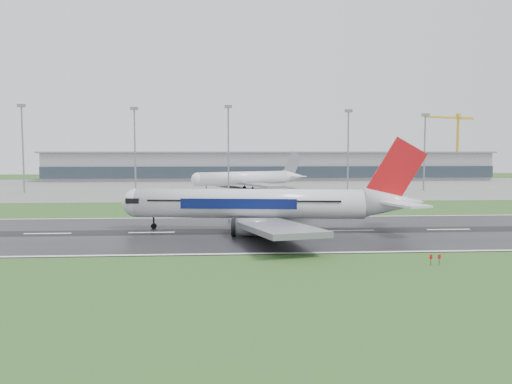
{
  "coord_description": "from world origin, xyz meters",
  "views": [
    {
      "loc": [
        -25.85,
        -99.69,
        16.04
      ],
      "look_at": [
        -18.66,
        12.0,
        7.0
      ],
      "focal_mm": 35.59,
      "sensor_mm": 36.0,
      "label": 1
    }
  ],
  "objects": [
    {
      "name": "floodmast_3",
      "position": [
        23.77,
        100.0,
        15.67
      ],
      "size": [
        0.64,
        0.64,
        31.35
      ],
      "primitive_type": "cylinder",
      "color": "gray",
      "rests_on": "ground"
    },
    {
      "name": "floodmast_2",
      "position": [
        -23.84,
        100.0,
        16.38
      ],
      "size": [
        0.64,
        0.64,
        32.75
      ],
      "primitive_type": "cylinder",
      "color": "gray",
      "rests_on": "ground"
    },
    {
      "name": "tower_crane",
      "position": [
        115.83,
        200.0,
        19.51
      ],
      "size": [
        37.07,
        16.47,
        39.02
      ],
      "primitive_type": null,
      "rotation": [
        0.0,
        0.0,
        0.38
      ],
      "color": "gold",
      "rests_on": "ground"
    },
    {
      "name": "parked_airliner",
      "position": [
        -15.81,
        111.45,
        7.73
      ],
      "size": [
        67.27,
        65.39,
        15.31
      ],
      "primitive_type": null,
      "rotation": [
        0.0,
        0.0,
        0.41
      ],
      "color": "silver",
      "rests_on": "apron"
    },
    {
      "name": "main_airliner",
      "position": [
        -16.35,
        2.18,
        9.06
      ],
      "size": [
        67.29,
        64.77,
        17.93
      ],
      "primitive_type": null,
      "rotation": [
        0.0,
        0.0,
        -0.12
      ],
      "color": "silver",
      "rests_on": "runway"
    },
    {
      "name": "ground",
      "position": [
        0.0,
        0.0,
        0.0
      ],
      "size": [
        520.0,
        520.0,
        0.0
      ],
      "primitive_type": "plane",
      "color": "#254D1C",
      "rests_on": "ground"
    },
    {
      "name": "floodmast_4",
      "position": [
        54.97,
        100.0,
        14.94
      ],
      "size": [
        0.64,
        0.64,
        29.89
      ],
      "primitive_type": "cylinder",
      "color": "gray",
      "rests_on": "ground"
    },
    {
      "name": "terminal",
      "position": [
        0.0,
        185.0,
        7.5
      ],
      "size": [
        240.0,
        36.0,
        15.0
      ],
      "primitive_type": "cube",
      "color": "gray",
      "rests_on": "ground"
    },
    {
      "name": "floodmast_0",
      "position": [
        -102.36,
        100.0,
        16.35
      ],
      "size": [
        0.64,
        0.64,
        32.7
      ],
      "primitive_type": "cylinder",
      "color": "gray",
      "rests_on": "ground"
    },
    {
      "name": "runway",
      "position": [
        0.0,
        0.0,
        0.05
      ],
      "size": [
        400.0,
        45.0,
        0.1
      ],
      "primitive_type": "cube",
      "color": "black",
      "rests_on": "ground"
    },
    {
      "name": "floodmast_1",
      "position": [
        -60.06,
        100.0,
        15.93
      ],
      "size": [
        0.64,
        0.64,
        31.85
      ],
      "primitive_type": "cylinder",
      "color": "gray",
      "rests_on": "ground"
    },
    {
      "name": "apron",
      "position": [
        0.0,
        125.0,
        0.04
      ],
      "size": [
        400.0,
        130.0,
        0.08
      ],
      "primitive_type": "cube",
      "color": "slate",
      "rests_on": "ground"
    }
  ]
}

